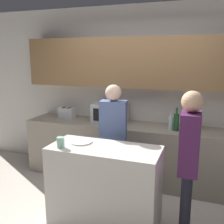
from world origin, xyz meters
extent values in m
cube|color=silver|center=(0.00, 1.74, 1.35)|extent=(6.40, 0.08, 2.70)
cube|color=olive|center=(0.00, 1.54, 1.83)|extent=(3.74, 0.32, 0.75)
cube|color=gray|center=(0.00, 1.39, 0.45)|extent=(3.60, 0.62, 0.89)
cube|color=beige|center=(-0.07, 0.20, 0.47)|extent=(1.24, 0.56, 0.94)
cube|color=#B7BABC|center=(-0.46, 1.45, 1.04)|extent=(0.52, 0.38, 0.30)
cube|color=black|center=(-0.51, 1.26, 1.04)|extent=(0.31, 0.01, 0.19)
cube|color=silver|center=(-1.24, 1.45, 0.98)|extent=(0.26, 0.16, 0.18)
cube|color=black|center=(-1.29, 1.45, 1.07)|extent=(0.02, 0.11, 0.01)
cube|color=black|center=(-1.19, 1.45, 1.07)|extent=(0.02, 0.11, 0.01)
cylinder|color=silver|center=(0.50, 1.32, 0.99)|extent=(0.06, 0.06, 0.20)
cylinder|color=silver|center=(0.50, 1.32, 1.12)|extent=(0.02, 0.02, 0.08)
cylinder|color=#194723|center=(0.58, 1.31, 1.01)|extent=(0.08, 0.08, 0.24)
cylinder|color=#194723|center=(0.58, 1.31, 1.17)|extent=(0.03, 0.03, 0.09)
cylinder|color=#194723|center=(0.68, 1.31, 0.99)|extent=(0.06, 0.06, 0.21)
cylinder|color=#194723|center=(0.68, 1.31, 1.14)|extent=(0.02, 0.02, 0.08)
cylinder|color=#194723|center=(0.76, 1.36, 0.98)|extent=(0.08, 0.08, 0.19)
cylinder|color=#194723|center=(0.76, 1.36, 1.11)|extent=(0.03, 0.03, 0.07)
cylinder|color=#194723|center=(0.87, 1.50, 0.98)|extent=(0.07, 0.07, 0.18)
cylinder|color=#194723|center=(0.87, 1.50, 1.10)|extent=(0.03, 0.03, 0.07)
cylinder|color=white|center=(-0.39, 0.26, 0.94)|extent=(0.26, 0.26, 0.01)
cylinder|color=#91CAAC|center=(-0.52, 0.03, 1.00)|extent=(0.09, 0.09, 0.12)
cylinder|color=black|center=(-0.08, 0.75, 0.38)|extent=(0.11, 0.11, 0.76)
cylinder|color=black|center=(-0.23, 0.73, 0.38)|extent=(0.11, 0.11, 0.76)
cube|color=slate|center=(-0.16, 0.74, 1.07)|extent=(0.37, 0.24, 0.60)
sphere|color=beige|center=(-0.16, 0.74, 1.47)|extent=(0.21, 0.21, 0.21)
cylinder|color=black|center=(0.83, 0.14, 0.39)|extent=(0.11, 0.11, 0.78)
cylinder|color=black|center=(0.83, 0.30, 0.39)|extent=(0.11, 0.11, 0.78)
cube|color=#471C47|center=(0.83, 0.22, 1.09)|extent=(0.20, 0.34, 0.62)
sphere|color=tan|center=(0.83, 0.22, 1.50)|extent=(0.21, 0.21, 0.21)
camera|label=1|loc=(0.95, -2.36, 1.93)|focal=42.00mm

